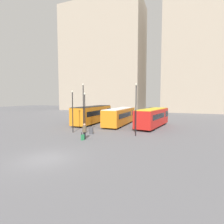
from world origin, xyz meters
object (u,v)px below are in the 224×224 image
(lamp_post_1, at_px, (136,106))
(suitcase, at_px, (83,137))
(bus_2, at_px, (153,117))
(lamp_post_2, at_px, (73,108))
(lamp_post_0, at_px, (83,104))
(bus_0, at_px, (93,114))
(traveler, at_px, (84,130))
(bus_1, at_px, (120,116))
(trash_bin, at_px, (91,131))
(lamp_post_3, at_px, (85,109))

(lamp_post_1, bearing_deg, suitcase, -139.72)
(bus_2, bearing_deg, lamp_post_2, 141.67)
(lamp_post_0, bearing_deg, bus_0, 108.40)
(bus_2, xyz_separation_m, lamp_post_2, (-9.31, -8.41, 1.71))
(traveler, relative_size, lamp_post_0, 0.27)
(lamp_post_2, bearing_deg, bus_1, 67.15)
(lamp_post_0, height_order, lamp_post_1, lamp_post_0)
(bus_1, relative_size, lamp_post_2, 1.88)
(bus_0, bearing_deg, trash_bin, -154.82)
(suitcase, bearing_deg, lamp_post_3, 48.51)
(lamp_post_1, xyz_separation_m, lamp_post_3, (-6.50, -0.90, -0.56))
(bus_0, height_order, lamp_post_1, lamp_post_1)
(traveler, xyz_separation_m, lamp_post_2, (-3.37, 2.78, 2.25))
(bus_0, xyz_separation_m, bus_2, (10.86, -0.55, -0.11))
(traveler, distance_m, lamp_post_3, 3.78)
(lamp_post_3, bearing_deg, bus_0, 110.71)
(lamp_post_1, distance_m, trash_bin, 6.56)
(suitcase, distance_m, lamp_post_3, 4.59)
(traveler, distance_m, lamp_post_1, 6.72)
(suitcase, distance_m, lamp_post_0, 5.83)
(traveler, bearing_deg, bus_1, 21.18)
(bus_1, bearing_deg, lamp_post_3, 168.39)
(bus_0, relative_size, lamp_post_0, 1.75)
(bus_2, bearing_deg, trash_bin, 151.21)
(lamp_post_1, xyz_separation_m, lamp_post_2, (-8.35, -0.88, -0.40))
(suitcase, relative_size, lamp_post_3, 0.17)
(bus_0, bearing_deg, lamp_post_1, -129.68)
(bus_0, xyz_separation_m, bus_1, (5.26, -0.13, -0.14))
(bus_2, xyz_separation_m, trash_bin, (-6.60, -8.33, -1.16))
(bus_2, relative_size, trash_bin, 11.78)
(traveler, xyz_separation_m, trash_bin, (-0.65, 2.86, -0.62))
(lamp_post_2, height_order, lamp_post_3, lamp_post_2)
(lamp_post_1, bearing_deg, lamp_post_0, -179.42)
(bus_1, height_order, trash_bin, bus_1)
(bus_2, xyz_separation_m, traveler, (-5.95, -11.19, -0.54))
(lamp_post_2, bearing_deg, traveler, -39.60)
(lamp_post_1, bearing_deg, lamp_post_2, -174.00)
(bus_1, bearing_deg, traveler, 178.56)
(bus_1, height_order, lamp_post_3, lamp_post_3)
(bus_0, relative_size, suitcase, 12.76)
(suitcase, bearing_deg, traveler, 28.94)
(lamp_post_1, bearing_deg, lamp_post_3, -172.09)
(bus_2, height_order, trash_bin, bus_2)
(lamp_post_1, relative_size, lamp_post_3, 1.20)
(lamp_post_1, relative_size, trash_bin, 7.48)
(bus_1, relative_size, traveler, 5.96)
(suitcase, relative_size, lamp_post_1, 0.14)
(lamp_post_0, bearing_deg, bus_2, 43.02)
(trash_bin, bearing_deg, lamp_post_0, 154.80)
(lamp_post_3, bearing_deg, lamp_post_1, 7.91)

